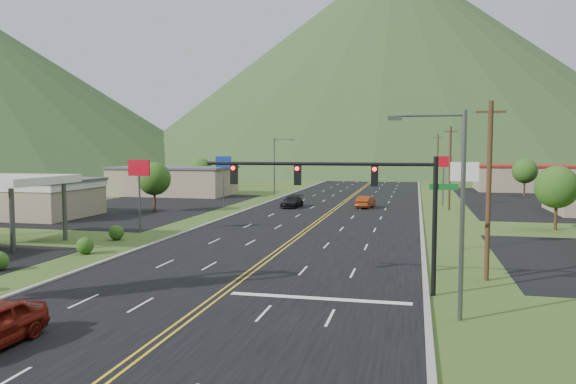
% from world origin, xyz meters
% --- Properties ---
extents(traffic_signal, '(13.10, 0.43, 7.00)m').
position_xyz_m(traffic_signal, '(6.48, 14.00, 5.33)').
color(traffic_signal, black).
rests_on(traffic_signal, ground).
extents(streetlight_east, '(3.28, 0.25, 9.00)m').
position_xyz_m(streetlight_east, '(11.18, 10.00, 5.18)').
color(streetlight_east, '#59595E').
rests_on(streetlight_east, ground).
extents(streetlight_west, '(3.28, 0.25, 9.00)m').
position_xyz_m(streetlight_west, '(-11.68, 70.00, 5.18)').
color(streetlight_west, '#59595E').
rests_on(streetlight_west, ground).
extents(building_west_mid, '(14.40, 10.40, 4.10)m').
position_xyz_m(building_west_mid, '(-32.00, 38.00, 2.27)').
color(building_west_mid, tan).
rests_on(building_west_mid, ground).
extents(building_west_far, '(18.40, 11.40, 4.50)m').
position_xyz_m(building_west_far, '(-28.00, 68.00, 2.26)').
color(building_west_far, tan).
rests_on(building_west_far, ground).
extents(building_east_far, '(16.40, 12.40, 4.50)m').
position_xyz_m(building_east_far, '(28.00, 90.00, 2.26)').
color(building_east_far, tan).
rests_on(building_east_far, ground).
extents(pole_sign_west_a, '(2.00, 0.18, 6.40)m').
position_xyz_m(pole_sign_west_a, '(-14.00, 30.00, 5.05)').
color(pole_sign_west_a, '#59595E').
rests_on(pole_sign_west_a, ground).
extents(pole_sign_west_b, '(2.00, 0.18, 6.40)m').
position_xyz_m(pole_sign_west_b, '(-14.00, 52.00, 5.05)').
color(pole_sign_west_b, '#59595E').
rests_on(pole_sign_west_b, ground).
extents(pole_sign_east_a, '(2.00, 0.18, 6.40)m').
position_xyz_m(pole_sign_east_a, '(13.00, 28.00, 5.05)').
color(pole_sign_east_a, '#59595E').
rests_on(pole_sign_east_a, ground).
extents(pole_sign_east_b, '(2.00, 0.18, 6.40)m').
position_xyz_m(pole_sign_east_b, '(13.00, 60.00, 5.05)').
color(pole_sign_east_b, '#59595E').
rests_on(pole_sign_east_b, ground).
extents(tree_west_a, '(3.84, 3.84, 5.82)m').
position_xyz_m(tree_west_a, '(-20.00, 45.00, 3.89)').
color(tree_west_a, '#382314').
rests_on(tree_west_a, ground).
extents(tree_west_b, '(3.84, 3.84, 5.82)m').
position_xyz_m(tree_west_b, '(-25.00, 72.00, 3.89)').
color(tree_west_b, '#382314').
rests_on(tree_west_b, ground).
extents(tree_east_a, '(3.84, 3.84, 5.82)m').
position_xyz_m(tree_east_a, '(22.00, 40.00, 3.89)').
color(tree_east_a, '#382314').
rests_on(tree_east_a, ground).
extents(tree_east_b, '(3.84, 3.84, 5.82)m').
position_xyz_m(tree_east_b, '(26.00, 78.00, 3.89)').
color(tree_east_b, '#382314').
rests_on(tree_east_b, ground).
extents(utility_pole_a, '(1.60, 0.28, 10.00)m').
position_xyz_m(utility_pole_a, '(13.50, 18.00, 5.13)').
color(utility_pole_a, '#382314').
rests_on(utility_pole_a, ground).
extents(utility_pole_b, '(1.60, 0.28, 10.00)m').
position_xyz_m(utility_pole_b, '(13.50, 55.00, 5.13)').
color(utility_pole_b, '#382314').
rests_on(utility_pole_b, ground).
extents(utility_pole_c, '(1.60, 0.28, 10.00)m').
position_xyz_m(utility_pole_c, '(13.50, 95.00, 5.13)').
color(utility_pole_c, '#382314').
rests_on(utility_pole_c, ground).
extents(utility_pole_d, '(1.60, 0.28, 10.00)m').
position_xyz_m(utility_pole_d, '(13.50, 135.00, 5.13)').
color(utility_pole_d, '#382314').
rests_on(utility_pole_d, ground).
extents(mountain_n, '(220.00, 220.00, 85.00)m').
position_xyz_m(mountain_n, '(0.00, 220.00, 42.50)').
color(mountain_n, '#23401D').
rests_on(mountain_n, ground).
extents(car_dark_mid, '(2.29, 5.00, 1.42)m').
position_xyz_m(car_dark_mid, '(-5.48, 53.37, 0.71)').
color(car_dark_mid, black).
rests_on(car_dark_mid, ground).
extents(car_red_far, '(2.22, 4.65, 1.47)m').
position_xyz_m(car_red_far, '(3.52, 54.95, 0.74)').
color(car_red_far, maroon).
rests_on(car_red_far, ground).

